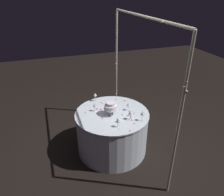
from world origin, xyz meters
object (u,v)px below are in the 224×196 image
object	(u,v)px
tiered_cake	(111,107)
cake_knife	(131,116)
wine_glass_4	(95,106)
main_table	(112,131)
wine_glass_3	(128,105)
wine_glass_5	(130,113)
wine_glass_0	(95,95)
wine_glass_1	(142,114)
decorative_arch	(140,68)
wine_glass_2	(118,121)

from	to	relation	value
tiered_cake	cake_knife	world-z (taller)	tiered_cake
wine_glass_4	main_table	bearing A→B (deg)	58.38
wine_glass_3	wine_glass_5	xyz separation A→B (m)	(0.27, -0.08, 0.02)
wine_glass_0	wine_glass_5	world-z (taller)	wine_glass_5
wine_glass_1	decorative_arch	bearing A→B (deg)	165.24
tiered_cake	wine_glass_1	distance (m)	0.51
tiered_cake	wine_glass_2	size ratio (longest dim) A/B	1.45
wine_glass_5	wine_glass_2	bearing A→B (deg)	-62.81
wine_glass_1	wine_glass_2	world-z (taller)	wine_glass_1
main_table	wine_glass_0	distance (m)	0.71
decorative_arch	tiered_cake	world-z (taller)	decorative_arch
main_table	tiered_cake	xyz separation A→B (m)	(0.03, -0.03, 0.51)
decorative_arch	wine_glass_0	bearing A→B (deg)	-129.14
wine_glass_1	wine_glass_2	xyz separation A→B (m)	(0.04, -0.41, -0.01)
tiered_cake	wine_glass_4	world-z (taller)	tiered_cake
wine_glass_0	wine_glass_3	xyz separation A→B (m)	(0.49, 0.44, -0.02)
wine_glass_3	wine_glass_4	bearing A→B (deg)	-105.30
wine_glass_3	wine_glass_4	xyz separation A→B (m)	(-0.15, -0.53, 0.00)
decorative_arch	tiered_cake	bearing A→B (deg)	-86.72
wine_glass_0	main_table	bearing A→B (deg)	16.96
main_table	wine_glass_5	size ratio (longest dim) A/B	7.42
wine_glass_3	cake_knife	world-z (taller)	wine_glass_3
wine_glass_2	cake_knife	size ratio (longest dim) A/B	0.52
wine_glass_2	wine_glass_4	xyz separation A→B (m)	(-0.54, -0.21, -0.01)
wine_glass_1	wine_glass_0	bearing A→B (deg)	-148.63
cake_knife	main_table	bearing A→B (deg)	-127.85
tiered_cake	wine_glass_1	bearing A→B (deg)	50.83
wine_glass_3	tiered_cake	bearing A→B (deg)	-83.74
wine_glass_1	wine_glass_3	bearing A→B (deg)	-167.29
tiered_cake	wine_glass_5	world-z (taller)	tiered_cake
tiered_cake	wine_glass_0	distance (m)	0.54
wine_glass_5	cake_knife	bearing A→B (deg)	143.63
main_table	wine_glass_4	size ratio (longest dim) A/B	8.47
tiered_cake	wine_glass_3	bearing A→B (deg)	96.26
main_table	cake_knife	distance (m)	0.49
wine_glass_0	wine_glass_3	world-z (taller)	wine_glass_0
wine_glass_3	wine_glass_0	bearing A→B (deg)	-138.30
main_table	tiered_cake	bearing A→B (deg)	-48.47
wine_glass_4	wine_glass_3	bearing A→B (deg)	74.70
wine_glass_2	cake_knife	world-z (taller)	wine_glass_2
wine_glass_4	wine_glass_2	bearing A→B (deg)	21.07
wine_glass_1	tiered_cake	bearing A→B (deg)	-129.17
main_table	wine_glass_0	xyz separation A→B (m)	(-0.50, -0.15, 0.49)
tiered_cake	wine_glass_0	xyz separation A→B (m)	(-0.53, -0.12, -0.02)
wine_glass_4	cake_knife	distance (m)	0.62
wine_glass_4	wine_glass_5	size ratio (longest dim) A/B	0.88
wine_glass_1	wine_glass_3	size ratio (longest dim) A/B	1.23
wine_glass_0	wine_glass_3	size ratio (longest dim) A/B	1.17
wine_glass_4	tiered_cake	bearing A→B (deg)	50.04
tiered_cake	wine_glass_4	xyz separation A→B (m)	(-0.18, -0.22, -0.04)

